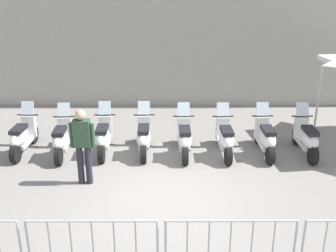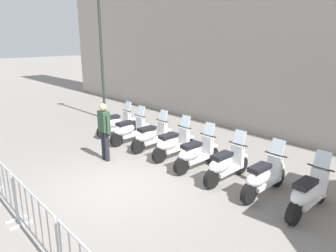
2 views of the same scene
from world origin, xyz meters
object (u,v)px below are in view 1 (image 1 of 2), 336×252
(motorcycle_0, at_px, (22,137))
(motorcycle_3, at_px, (144,137))
(motorcycle_4, at_px, (184,139))
(motorcycle_6, at_px, (266,138))
(motorcycle_1, at_px, (62,139))
(motorcycle_2, at_px, (103,137))
(barrier_segment_2, at_px, (93,251))
(barrier_segment_3, at_px, (230,251))
(officer_near_row_end, at_px, (83,143))
(motorcycle_7, at_px, (307,139))
(motorcycle_5, at_px, (225,139))

(motorcycle_0, height_order, motorcycle_3, same)
(motorcycle_4, distance_m, motorcycle_6, 2.08)
(motorcycle_1, bearing_deg, motorcycle_6, -6.63)
(motorcycle_2, relative_size, motorcycle_3, 1.00)
(motorcycle_2, relative_size, barrier_segment_2, 0.89)
(motorcycle_0, distance_m, barrier_segment_3, 6.57)
(motorcycle_1, distance_m, barrier_segment_3, 5.77)
(barrier_segment_3, distance_m, officer_near_row_end, 4.12)
(motorcycle_2, xyz_separation_m, motorcycle_6, (4.12, -0.60, 0.00))
(motorcycle_1, height_order, barrier_segment_2, motorcycle_1)
(motorcycle_3, distance_m, motorcycle_6, 3.12)
(barrier_segment_2, bearing_deg, motorcycle_0, 112.49)
(barrier_segment_3, bearing_deg, motorcycle_4, 89.13)
(motorcycle_7, relative_size, barrier_segment_3, 0.89)
(motorcycle_3, xyz_separation_m, motorcycle_6, (3.09, -0.47, 0.00))
(motorcycle_5, xyz_separation_m, barrier_segment_3, (-1.10, -4.41, 0.07))
(motorcycle_2, xyz_separation_m, motorcycle_4, (2.05, -0.37, 0.00))
(officer_near_row_end, bearing_deg, barrier_segment_3, -54.87)
(motorcycle_0, distance_m, motorcycle_2, 2.09)
(motorcycle_3, bearing_deg, barrier_segment_2, -103.22)
(motorcycle_0, xyz_separation_m, motorcycle_1, (1.02, -0.26, 0.00))
(barrier_segment_2, relative_size, officer_near_row_end, 1.12)
(barrier_segment_2, bearing_deg, motorcycle_1, 102.28)
(motorcycle_5, xyz_separation_m, officer_near_row_end, (-3.46, -1.06, 0.53))
(motorcycle_2, relative_size, motorcycle_4, 1.00)
(motorcycle_0, distance_m, motorcycle_7, 7.29)
(barrier_segment_2, xyz_separation_m, officer_near_row_end, (-0.34, 3.10, 0.46))
(motorcycle_1, distance_m, motorcycle_4, 3.12)
(motorcycle_4, bearing_deg, officer_near_row_end, -153.74)
(barrier_segment_3, bearing_deg, motorcycle_1, 121.66)
(motorcycle_1, relative_size, motorcycle_5, 1.00)
(barrier_segment_2, bearing_deg, motorcycle_5, 53.15)
(motorcycle_1, xyz_separation_m, barrier_segment_2, (1.01, -4.66, 0.07))
(motorcycle_3, distance_m, motorcycle_7, 4.16)
(motorcycle_4, bearing_deg, motorcycle_3, 166.89)
(motorcycle_7, relative_size, officer_near_row_end, 1.00)
(motorcycle_2, bearing_deg, barrier_segment_2, -90.40)
(motorcycle_7, bearing_deg, motorcycle_2, 171.64)
(barrier_segment_2, bearing_deg, motorcycle_7, 37.01)
(barrier_segment_3, bearing_deg, barrier_segment_2, 172.90)
(motorcycle_7, bearing_deg, motorcycle_6, 171.49)
(motorcycle_4, xyz_separation_m, motorcycle_5, (1.03, -0.14, 0.00))
(motorcycle_1, bearing_deg, motorcycle_2, 0.11)
(barrier_segment_2, relative_size, barrier_segment_3, 1.00)
(motorcycle_0, relative_size, motorcycle_3, 1.00)
(motorcycle_1, height_order, officer_near_row_end, officer_near_row_end)
(officer_near_row_end, bearing_deg, motorcycle_0, 132.91)
(motorcycle_0, bearing_deg, barrier_segment_3, -51.93)
(motorcycle_1, relative_size, motorcycle_3, 1.00)
(motorcycle_0, xyz_separation_m, officer_near_row_end, (1.70, -1.82, 0.53))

